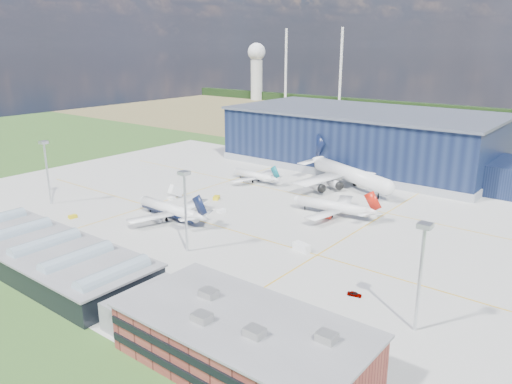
# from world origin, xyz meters

# --- Properties ---
(ground) EXTENTS (600.00, 600.00, 0.00)m
(ground) POSITION_xyz_m (0.00, 0.00, 0.00)
(ground) COLOR #2F501E
(ground) RESTS_ON ground
(apron) EXTENTS (220.00, 160.00, 0.08)m
(apron) POSITION_xyz_m (0.00, 10.00, 0.03)
(apron) COLOR #A7A7A1
(apron) RESTS_ON ground
(farmland) EXTENTS (600.00, 220.00, 0.01)m
(farmland) POSITION_xyz_m (0.00, 220.00, 0.00)
(farmland) COLOR olive
(farmland) RESTS_ON ground
(treeline) EXTENTS (600.00, 8.00, 8.00)m
(treeline) POSITION_xyz_m (0.00, 300.00, 4.00)
(treeline) COLOR black
(treeline) RESTS_ON ground
(horizon_dressing) EXTENTS (440.20, 18.00, 70.00)m
(horizon_dressing) POSITION_xyz_m (-191.30, 294.39, 34.20)
(horizon_dressing) COLOR silver
(horizon_dressing) RESTS_ON ground
(hangar) EXTENTS (145.00, 62.00, 26.10)m
(hangar) POSITION_xyz_m (2.81, 94.80, 11.62)
(hangar) COLOR #0F1834
(hangar) RESTS_ON ground
(ops_building) EXTENTS (46.00, 23.00, 10.90)m
(ops_building) POSITION_xyz_m (55.01, -60.00, 4.79)
(ops_building) COLOR maroon
(ops_building) RESTS_ON ground
(glass_concourse) EXTENTS (78.00, 23.00, 8.60)m
(glass_concourse) POSITION_xyz_m (-6.45, -60.00, 3.69)
(glass_concourse) COLOR black
(glass_concourse) RESTS_ON ground
(light_mast_west) EXTENTS (2.60, 2.60, 23.00)m
(light_mast_west) POSITION_xyz_m (-60.00, -30.00, 15.43)
(light_mast_west) COLOR silver
(light_mast_west) RESTS_ON ground
(light_mast_center) EXTENTS (2.60, 2.60, 23.00)m
(light_mast_center) POSITION_xyz_m (10.00, -30.00, 15.43)
(light_mast_center) COLOR silver
(light_mast_center) RESTS_ON ground
(light_mast_east) EXTENTS (2.60, 2.60, 23.00)m
(light_mast_east) POSITION_xyz_m (75.00, -30.00, 15.43)
(light_mast_east) COLOR silver
(light_mast_east) RESTS_ON ground
(airliner_navy) EXTENTS (34.74, 34.05, 10.86)m
(airliner_navy) POSITION_xyz_m (-13.85, -14.58, 5.43)
(airliner_navy) COLOR white
(airliner_navy) RESTS_ON ground
(airliner_red) EXTENTS (34.85, 34.23, 10.41)m
(airliner_red) POSITION_xyz_m (26.34, 21.41, 5.20)
(airliner_red) COLOR white
(airliner_red) RESTS_ON ground
(airliner_widebody) EXTENTS (71.56, 70.98, 17.72)m
(airliner_widebody) POSITION_xyz_m (15.45, 55.00, 8.86)
(airliner_widebody) COLOR white
(airliner_widebody) RESTS_ON ground
(airliner_regional) EXTENTS (27.82, 27.29, 8.49)m
(airliner_regional) POSITION_xyz_m (-20.84, 39.12, 4.25)
(airliner_regional) COLOR white
(airliner_regional) RESTS_ON ground
(gse_tug_a) EXTENTS (3.23, 3.76, 1.34)m
(gse_tug_a) POSITION_xyz_m (-16.30, 10.71, 0.67)
(gse_tug_a) COLOR yellow
(gse_tug_a) RESTS_ON ground
(gse_tug_b) EXTENTS (2.03, 2.79, 1.13)m
(gse_tug_b) POSITION_xyz_m (-39.68, -34.09, 0.57)
(gse_tug_b) COLOR yellow
(gse_tug_b) RESTS_ON ground
(gse_van_a) EXTENTS (5.55, 3.34, 2.26)m
(gse_van_a) POSITION_xyz_m (34.97, -10.12, 1.13)
(gse_van_a) COLOR white
(gse_van_a) RESTS_ON ground
(gse_cart_a) EXTENTS (2.43, 3.16, 1.22)m
(gse_cart_a) POSITION_xyz_m (-4.72, 0.69, 0.61)
(gse_cart_a) COLOR white
(gse_cart_a) RESTS_ON ground
(gse_van_b) EXTENTS (3.55, 5.31, 2.23)m
(gse_van_b) POSITION_xyz_m (15.63, 25.05, 1.12)
(gse_van_b) COLOR white
(gse_van_b) RESTS_ON ground
(gse_cart_b) EXTENTS (3.60, 3.81, 1.37)m
(gse_cart_b) POSITION_xyz_m (18.32, 28.80, 0.69)
(gse_cart_b) COLOR white
(gse_cart_b) RESTS_ON ground
(airstair) EXTENTS (2.59, 5.53, 3.44)m
(airstair) POSITION_xyz_m (-29.66, 3.00, 1.72)
(airstair) COLOR white
(airstair) RESTS_ON ground
(car_a) EXTENTS (3.52, 2.02, 1.13)m
(car_a) POSITION_xyz_m (58.82, -24.62, 0.56)
(car_a) COLOR #99999E
(car_a) RESTS_ON ground
(car_b) EXTENTS (3.66, 1.91, 1.15)m
(car_b) POSITION_xyz_m (34.00, -44.28, 0.57)
(car_b) COLOR #99999E
(car_b) RESTS_ON ground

